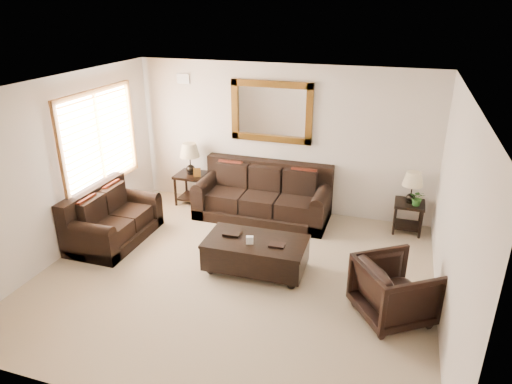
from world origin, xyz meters
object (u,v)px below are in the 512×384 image
(loveseat, at_px, (111,221))
(coffee_table, at_px, (256,252))
(end_table_left, at_px, (190,165))
(armchair, at_px, (395,287))
(sofa, at_px, (264,198))
(end_table_right, at_px, (411,193))

(loveseat, relative_size, coffee_table, 1.06)
(end_table_left, xyz_separation_m, armchair, (3.91, -2.45, -0.36))
(loveseat, height_order, coffee_table, loveseat)
(loveseat, bearing_deg, armchair, -98.37)
(end_table_left, height_order, coffee_table, end_table_left)
(sofa, height_order, coffee_table, sofa)
(coffee_table, bearing_deg, sofa, 102.34)
(sofa, bearing_deg, end_table_left, 174.21)
(sofa, relative_size, end_table_right, 2.21)
(sofa, height_order, end_table_right, end_table_right)
(end_table_left, bearing_deg, armchair, -32.08)
(loveseat, distance_m, armchair, 4.57)
(sofa, height_order, loveseat, sofa)
(sofa, xyz_separation_m, coffee_table, (0.44, -1.80, -0.04))
(sofa, relative_size, end_table_left, 1.97)
(sofa, xyz_separation_m, end_table_right, (2.53, 0.18, 0.35))
(armchair, bearing_deg, loveseat, 47.13)
(sofa, distance_m, armchair, 3.32)
(loveseat, relative_size, armchair, 1.82)
(coffee_table, relative_size, armchair, 1.72)
(end_table_right, xyz_separation_m, coffee_table, (-2.09, -1.99, -0.39))
(end_table_right, bearing_deg, coffee_table, -136.44)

